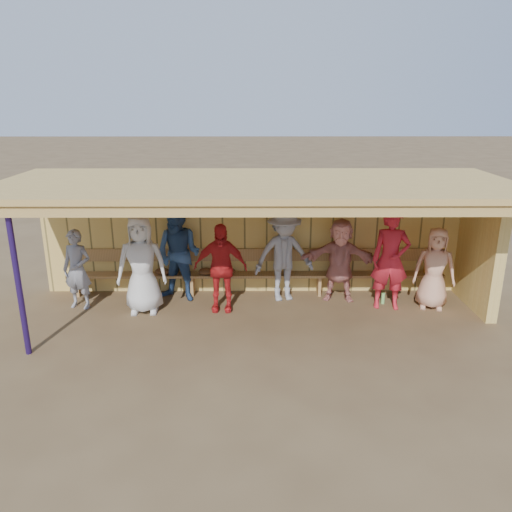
{
  "coord_description": "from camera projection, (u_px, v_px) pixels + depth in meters",
  "views": [
    {
      "loc": [
        -0.05,
        -8.46,
        3.85
      ],
      "look_at": [
        0.0,
        0.35,
        1.05
      ],
      "focal_mm": 35.0,
      "sensor_mm": 36.0,
      "label": 1
    }
  ],
  "objects": [
    {
      "name": "player_e",
      "position": [
        284.0,
        255.0,
        9.73
      ],
      "size": [
        1.31,
        0.94,
        1.83
      ],
      "primitive_type": "imported",
      "rotation": [
        0.0,
        0.0,
        0.23
      ],
      "color": "gray",
      "rests_on": "ground"
    },
    {
      "name": "player_a",
      "position": [
        77.0,
        269.0,
        9.38
      ],
      "size": [
        0.62,
        0.47,
        1.53
      ],
      "primitive_type": "imported",
      "rotation": [
        0.0,
        0.0,
        -0.2
      ],
      "color": "gray",
      "rests_on": "ground"
    },
    {
      "name": "player_c",
      "position": [
        179.0,
        254.0,
        9.71
      ],
      "size": [
        1.1,
        0.98,
        1.89
      ],
      "primitive_type": "imported",
      "rotation": [
        0.0,
        0.0,
        -0.33
      ],
      "color": "#305286",
      "rests_on": "ground"
    },
    {
      "name": "player_f",
      "position": [
        340.0,
        260.0,
        9.75
      ],
      "size": [
        1.59,
        0.74,
        1.65
      ],
      "primitive_type": "imported",
      "rotation": [
        0.0,
        0.0,
        -0.17
      ],
      "color": "tan",
      "rests_on": "ground"
    },
    {
      "name": "player_b",
      "position": [
        142.0,
        264.0,
        9.16
      ],
      "size": [
        0.95,
        0.65,
        1.86
      ],
      "primitive_type": "imported",
      "rotation": [
        0.0,
        0.0,
        0.07
      ],
      "color": "silver",
      "rests_on": "ground"
    },
    {
      "name": "player_g",
      "position": [
        390.0,
        260.0,
        9.33
      ],
      "size": [
        0.75,
        0.54,
        1.91
      ],
      "primitive_type": "imported",
      "rotation": [
        0.0,
        0.0,
        -0.13
      ],
      "color": "red",
      "rests_on": "ground"
    },
    {
      "name": "ground",
      "position": [
        256.0,
        316.0,
        9.23
      ],
      "size": [
        90.0,
        90.0,
        0.0
      ],
      "primitive_type": "plane",
      "color": "brown",
      "rests_on": "ground"
    },
    {
      "name": "bench",
      "position": [
        256.0,
        269.0,
        10.13
      ],
      "size": [
        7.6,
        0.34,
        0.93
      ],
      "color": "#B2854C",
      "rests_on": "ground"
    },
    {
      "name": "player_d",
      "position": [
        220.0,
        268.0,
        9.26
      ],
      "size": [
        1.0,
        0.45,
        1.68
      ],
      "primitive_type": "imported",
      "rotation": [
        0.0,
        0.0,
        -0.04
      ],
      "color": "red",
      "rests_on": "ground"
    },
    {
      "name": "dugout_equipment",
      "position": [
        242.0,
        273.0,
        10.02
      ],
      "size": [
        5.75,
        0.62,
        0.8
      ],
      "color": "gold",
      "rests_on": "ground"
    },
    {
      "name": "dugout_structure",
      "position": [
        277.0,
        218.0,
        9.37
      ],
      "size": [
        8.8,
        3.2,
        2.5
      ],
      "color": "#E4BE61",
      "rests_on": "ground"
    },
    {
      "name": "player_h",
      "position": [
        435.0,
        268.0,
        9.38
      ],
      "size": [
        0.87,
        0.68,
        1.57
      ],
      "primitive_type": "imported",
      "rotation": [
        0.0,
        0.0,
        -0.25
      ],
      "color": "#E0A07E",
      "rests_on": "ground"
    }
  ]
}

